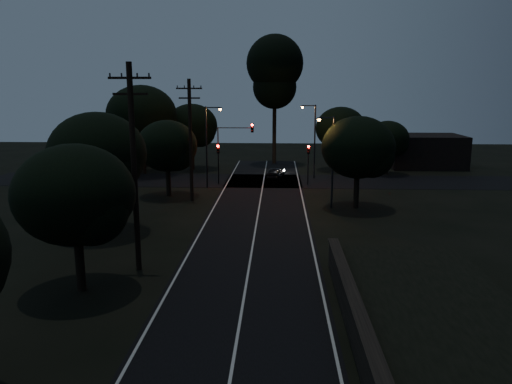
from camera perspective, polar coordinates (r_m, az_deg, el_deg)
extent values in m
cube|color=black|center=(33.95, -0.15, -4.80)|extent=(8.00, 70.00, 0.02)
cube|color=black|center=(53.42, 0.87, 1.29)|extent=(60.00, 8.00, 0.02)
cube|color=beige|center=(33.95, -0.15, -4.78)|extent=(0.12, 70.00, 0.01)
cube|color=beige|center=(34.32, -6.44, -4.67)|extent=(0.12, 70.00, 0.01)
cube|color=beige|center=(33.98, 6.20, -4.83)|extent=(0.12, 70.00, 0.01)
cube|color=black|center=(16.05, 13.90, -18.99)|extent=(0.55, 26.00, 0.10)
cylinder|color=black|center=(26.93, -13.76, 2.49)|extent=(0.30, 0.30, 11.00)
cube|color=black|center=(26.62, -14.26, 12.53)|extent=(2.20, 0.12, 0.12)
cube|color=black|center=(26.61, -14.17, 10.81)|extent=(1.80, 0.12, 0.12)
cylinder|color=black|center=(43.41, -7.49, 5.77)|extent=(0.30, 0.30, 10.50)
cube|color=black|center=(43.18, -7.65, 11.66)|extent=(2.20, 0.12, 0.12)
cube|color=black|center=(43.19, -7.62, 10.60)|extent=(1.80, 0.12, 0.12)
cylinder|color=black|center=(25.84, -19.47, -7.79)|extent=(0.44, 0.44, 2.66)
ellipsoid|color=black|center=(24.94, -20.01, -0.28)|extent=(5.65, 5.65, 4.80)
sphere|color=black|center=(24.18, -18.26, -1.89)|extent=(3.39, 3.39, 3.39)
cylinder|color=black|center=(35.62, -17.29, -2.07)|extent=(0.44, 0.44, 3.01)
ellipsoid|color=black|center=(34.94, -17.68, 4.22)|extent=(6.49, 6.49, 5.52)
sphere|color=black|center=(34.04, -16.19, 3.02)|extent=(3.89, 3.89, 3.89)
cylinder|color=black|center=(46.40, -9.98, 1.12)|extent=(0.44, 0.44, 2.56)
ellipsoid|color=black|center=(45.92, -10.13, 5.22)|extent=(5.47, 5.47, 4.65)
sphere|color=black|center=(45.25, -9.07, 4.46)|extent=(3.28, 3.28, 3.28)
cylinder|color=black|center=(61.97, -7.26, 4.00)|extent=(0.44, 0.44, 2.92)
ellipsoid|color=black|center=(61.59, -7.35, 7.51)|extent=(6.26, 6.26, 5.32)
sphere|color=black|center=(60.84, -6.42, 6.90)|extent=(3.75, 3.75, 3.75)
cylinder|color=black|center=(59.13, -12.72, 3.86)|extent=(0.44, 0.44, 3.77)
ellipsoid|color=black|center=(58.69, -12.93, 8.57)|extent=(7.94, 7.94, 6.75)
sphere|color=black|center=(57.61, -11.76, 7.77)|extent=(4.76, 4.76, 4.76)
cylinder|color=black|center=(61.53, 9.53, 3.82)|extent=(0.44, 0.44, 2.79)
ellipsoid|color=black|center=(61.14, 9.65, 7.20)|extent=(6.00, 6.00, 5.10)
sphere|color=black|center=(60.74, 10.69, 6.57)|extent=(3.60, 3.60, 3.60)
cylinder|color=black|center=(59.46, 14.66, 3.07)|extent=(0.44, 0.44, 2.27)
ellipsoid|color=black|center=(59.11, 14.81, 5.90)|extent=(4.83, 4.83, 4.11)
sphere|color=black|center=(58.87, 15.69, 5.35)|extent=(2.90, 2.90, 2.90)
cylinder|color=black|center=(41.84, 11.39, 0.09)|extent=(0.44, 0.44, 2.80)
ellipsoid|color=black|center=(41.28, 11.59, 5.02)|extent=(5.94, 5.94, 5.05)
sphere|color=black|center=(40.95, 13.12, 4.06)|extent=(3.56, 3.56, 3.56)
cylinder|color=black|center=(65.72, 2.11, 7.22)|extent=(0.50, 0.50, 9.07)
sphere|color=black|center=(65.60, 2.17, 14.49)|extent=(7.26, 7.26, 7.26)
sphere|color=black|center=(65.52, 2.15, 11.90)|extent=(5.61, 5.61, 5.61)
cube|color=black|center=(66.55, -16.39, 4.79)|extent=(10.00, 8.00, 4.40)
cube|color=black|center=(66.58, 18.71, 4.48)|extent=(9.00, 7.00, 4.00)
cylinder|color=black|center=(51.52, -4.31, 2.67)|extent=(0.12, 0.12, 3.20)
cube|color=black|center=(51.24, -4.35, 4.93)|extent=(0.28, 0.22, 0.90)
sphere|color=#FF0705|center=(51.08, -4.37, 5.25)|extent=(0.22, 0.22, 0.22)
cylinder|color=black|center=(51.24, 5.96, 2.59)|extent=(0.12, 0.12, 3.20)
cube|color=black|center=(50.96, 6.01, 4.87)|extent=(0.28, 0.22, 0.90)
sphere|color=#FF0705|center=(50.80, 6.03, 5.18)|extent=(0.22, 0.22, 0.22)
cylinder|color=black|center=(51.39, -4.33, 3.66)|extent=(0.12, 0.12, 5.00)
cube|color=black|center=(50.73, -0.43, 7.34)|extent=(0.28, 0.22, 0.90)
sphere|color=#FF0705|center=(50.58, -0.44, 7.67)|extent=(0.22, 0.22, 0.22)
cube|color=black|center=(50.85, -2.41, 7.34)|extent=(3.50, 0.08, 0.08)
cylinder|color=black|center=(49.35, -5.68, 5.06)|extent=(0.16, 0.16, 8.00)
cube|color=black|center=(48.96, -4.95, 9.60)|extent=(1.40, 0.10, 0.10)
cube|color=black|center=(48.88, -4.12, 9.55)|extent=(0.35, 0.22, 0.12)
sphere|color=orange|center=(48.88, -4.12, 9.43)|extent=(0.26, 0.26, 0.26)
cylinder|color=black|center=(54.95, 6.72, 5.71)|extent=(0.16, 0.16, 8.00)
cube|color=black|center=(54.64, 6.08, 9.79)|extent=(1.40, 0.10, 0.10)
cube|color=black|center=(54.60, 5.33, 9.75)|extent=(0.35, 0.22, 0.12)
sphere|color=orange|center=(54.61, 5.33, 9.65)|extent=(0.26, 0.26, 0.26)
cylinder|color=black|center=(41.18, 8.77, 3.32)|extent=(0.16, 0.16, 7.50)
cube|color=black|center=(40.76, 8.08, 8.41)|extent=(1.20, 0.10, 0.10)
cube|color=black|center=(40.71, 7.23, 8.36)|extent=(0.35, 0.22, 0.12)
sphere|color=orange|center=(40.72, 7.22, 8.22)|extent=(0.26, 0.26, 0.26)
imported|color=black|center=(54.79, 2.24, 2.20)|extent=(2.21, 3.89, 1.25)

